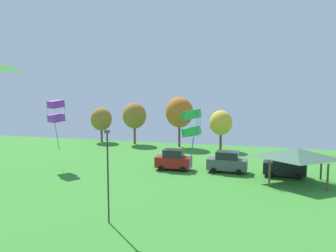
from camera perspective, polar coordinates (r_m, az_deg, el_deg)
kite_flying_1 at (r=44.33m, az=-17.52°, el=2.29°), size 2.11×2.14×6.04m
kite_flying_2 at (r=14.00m, az=-24.41°, el=5.89°), size 2.23×2.51×0.19m
kite_flying_4 at (r=17.87m, az=3.80°, el=0.44°), size 0.94×0.88×3.13m
parked_car_leftmost at (r=41.71m, az=0.89°, el=-5.44°), size 4.16×2.06×2.41m
parked_car_second_from_left at (r=41.09m, az=9.46°, el=-5.72°), size 4.54×2.14×2.41m
parked_car_third_from_left at (r=40.57m, az=18.17°, el=-6.08°), size 4.48×2.11×2.50m
park_pavilion at (r=38.09m, az=19.98°, el=-4.13°), size 6.81×5.13×3.60m
light_post_0 at (r=25.88m, az=-9.62°, el=-7.20°), size 0.36×0.20×6.81m
treeline_tree_0 at (r=62.43m, az=-10.66°, el=1.10°), size 3.64×3.64×5.97m
treeline_tree_1 at (r=59.34m, az=-5.40°, el=1.65°), size 3.92×3.92×6.90m
treeline_tree_2 at (r=56.30m, az=1.84°, el=2.20°), size 4.38×4.38×7.95m
treeline_tree_3 at (r=54.26m, az=8.49°, el=0.50°), size 3.42×3.42×6.05m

